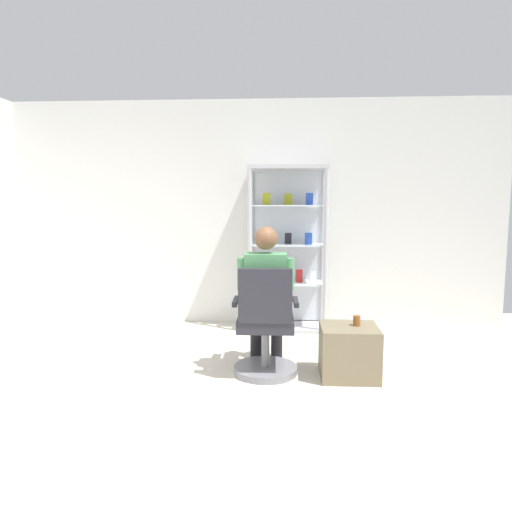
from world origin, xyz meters
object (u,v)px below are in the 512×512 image
(seated_shopkeeper, at_px, (266,291))
(tea_glass, at_px, (357,321))
(office_chair, at_px, (265,331))
(storage_crate, at_px, (349,352))
(display_cabinet_main, at_px, (287,247))

(seated_shopkeeper, distance_m, tea_glass, 0.82)
(office_chair, distance_m, tea_glass, 0.79)
(seated_shopkeeper, height_order, tea_glass, seated_shopkeeper)
(storage_crate, bearing_deg, seated_shopkeeper, 168.34)
(tea_glass, bearing_deg, seated_shopkeeper, 171.00)
(display_cabinet_main, bearing_deg, office_chair, -97.21)
(display_cabinet_main, height_order, tea_glass, display_cabinet_main)
(seated_shopkeeper, distance_m, storage_crate, 0.88)
(seated_shopkeeper, relative_size, storage_crate, 2.67)
(seated_shopkeeper, xyz_separation_m, tea_glass, (0.78, -0.12, -0.22))
(storage_crate, relative_size, tea_glass, 5.38)
(office_chair, xyz_separation_m, storage_crate, (0.72, 0.01, -0.17))
(office_chair, height_order, seated_shopkeeper, seated_shopkeeper)
(display_cabinet_main, distance_m, storage_crate, 1.78)
(office_chair, relative_size, seated_shopkeeper, 0.74)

